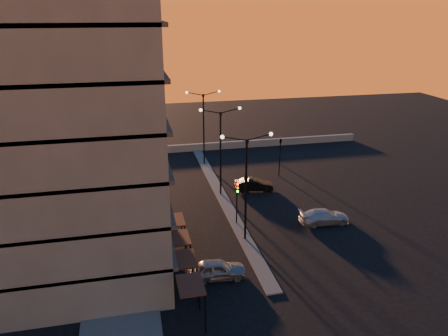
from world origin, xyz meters
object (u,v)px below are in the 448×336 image
(car_sedan, at_px, (254,184))
(car_hatchback, at_px, (217,269))
(streetlamp_mid, at_px, (221,145))
(car_wagon, at_px, (324,217))
(traffic_light_main, at_px, (237,196))

(car_sedan, bearing_deg, car_hatchback, 165.76)
(streetlamp_mid, relative_size, car_wagon, 2.05)
(streetlamp_mid, xyz_separation_m, car_sedan, (3.81, 0.37, -4.90))
(car_sedan, bearing_deg, traffic_light_main, 164.14)
(traffic_light_main, xyz_separation_m, car_sedan, (3.81, 7.50, -2.19))
(streetlamp_mid, distance_m, traffic_light_main, 7.62)
(car_hatchback, xyz_separation_m, car_wagon, (11.50, 6.47, -0.05))
(streetlamp_mid, bearing_deg, car_wagon, -47.13)
(streetlamp_mid, height_order, traffic_light_main, streetlamp_mid)
(traffic_light_main, bearing_deg, car_sedan, 63.07)
(streetlamp_mid, height_order, car_sedan, streetlamp_mid)
(car_sedan, distance_m, car_wagon, 9.92)
(car_sedan, xyz_separation_m, car_wagon, (4.19, -8.99, -0.02))
(car_hatchback, distance_m, car_sedan, 17.10)
(car_hatchback, bearing_deg, car_wagon, -57.19)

